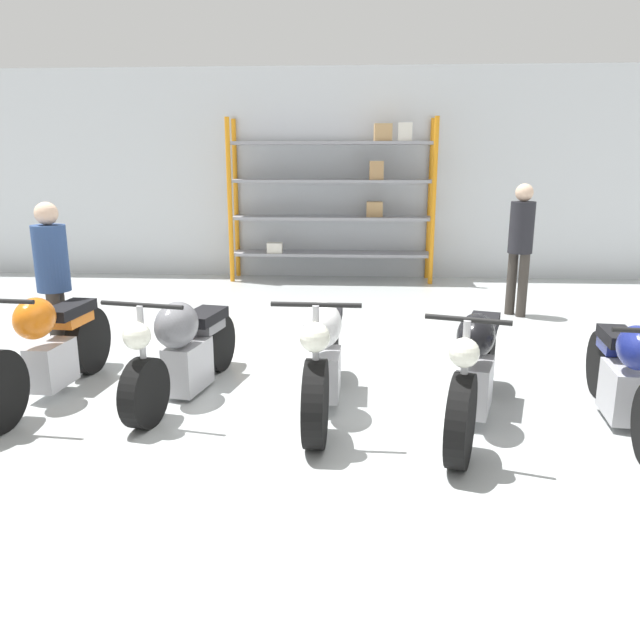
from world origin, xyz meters
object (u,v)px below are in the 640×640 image
Objects in this scene: motorcycle_blue at (628,378)px; person_near_rack at (521,239)px; shelving_rack at (337,195)px; motorcycle_grey at (184,349)px; motorcycle_white at (323,357)px; motorcycle_black at (475,369)px; person_browsing at (53,273)px; motorcycle_orange at (47,349)px.

person_near_rack is at bearing -174.18° from motorcycle_blue.
shelving_rack reaches higher than motorcycle_grey.
motorcycle_white is 0.97× the size of motorcycle_black.
motorcycle_blue is 1.16× the size of person_browsing.
motorcycle_blue is at bearing 94.42° from motorcycle_grey.
motorcycle_black is 4.11m from person_browsing.
motorcycle_blue is (2.42, -0.16, -0.08)m from motorcycle_white.
motorcycle_blue is (4.86, -0.29, -0.06)m from motorcycle_orange.
motorcycle_white is at bearing -87.86° from motorcycle_blue.
motorcycle_orange is 0.97m from person_browsing.
motorcycle_black is 1.28× the size of person_browsing.
shelving_rack is 5.87m from motorcycle_grey.
motorcycle_grey reaches higher than motorcycle_blue.
motorcycle_white is 1.06× the size of motorcycle_blue.
shelving_rack is at bearing -85.34° from person_near_rack.
motorcycle_black is (1.32, -6.13, -1.01)m from shelving_rack.
motorcycle_black is (1.22, -0.21, -0.02)m from motorcycle_white.
shelving_rack is 3.54m from person_near_rack.
shelving_rack is at bearing -151.52° from motorcycle_blue.
shelving_rack is at bearing -177.92° from motorcycle_white.
person_browsing is (-2.60, -5.03, -0.48)m from shelving_rack.
motorcycle_blue is (2.52, -6.08, -1.07)m from shelving_rack.
shelving_rack reaches higher than person_near_rack.
person_near_rack reaches higher than person_browsing.
motorcycle_black is at bearing -82.01° from motorcycle_blue.
motorcycle_orange is at bearing -91.94° from motorcycle_white.
shelving_rack is 1.77× the size of motorcycle_grey.
motorcycle_black is (2.47, -0.47, 0.03)m from motorcycle_grey.
person_near_rack reaches higher than motorcycle_orange.
motorcycle_orange is 1.05× the size of motorcycle_grey.
motorcycle_white is 2.43m from motorcycle_blue.
motorcycle_white is 1.17× the size of person_near_rack.
person_browsing is at bearing -89.02° from motorcycle_black.
person_near_rack is (1.21, 3.69, 0.59)m from motorcycle_black.
motorcycle_grey is (1.18, 0.13, -0.02)m from motorcycle_orange.
motorcycle_blue is at bearing 48.41° from person_near_rack.
motorcycle_blue is 3.70m from person_near_rack.
motorcycle_blue is at bearing 155.37° from person_browsing.
person_browsing is (-5.12, 1.06, 0.59)m from motorcycle_blue.
motorcycle_grey is at bearing -90.61° from motorcycle_blue.
motorcycle_white is (2.44, -0.13, 0.02)m from motorcycle_orange.
motorcycle_grey is at bearing -0.22° from person_near_rack.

